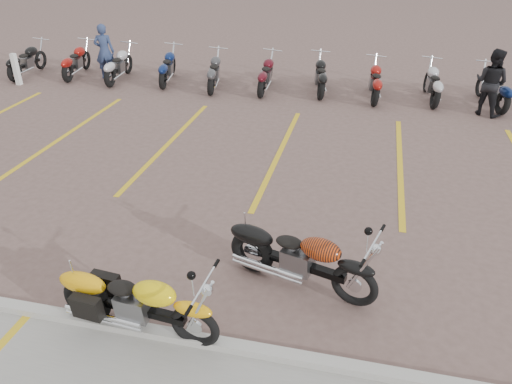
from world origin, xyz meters
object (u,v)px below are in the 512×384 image
person_a (105,51)px  person_b (491,82)px  yellow_cruiser (135,303)px  bollard (16,69)px  flame_cruiser (298,259)px

person_a → person_b: (11.83, -0.87, 0.00)m
person_a → yellow_cruiser: bearing=106.7°
yellow_cruiser → bollard: (-8.55, 9.32, 0.04)m
yellow_cruiser → person_b: 11.37m
flame_cruiser → bollard: size_ratio=2.25×
flame_cruiser → person_a: bearing=146.7°
bollard → person_b: bearing=2.0°
flame_cruiser → person_b: person_b is taller
yellow_cruiser → bollard: bearing=137.9°
yellow_cruiser → person_b: (5.72, 9.82, 0.44)m
flame_cruiser → bollard: bearing=158.8°
flame_cruiser → person_a: size_ratio=1.26×
person_b → yellow_cruiser: bearing=93.9°
yellow_cruiser → person_a: size_ratio=1.25×
yellow_cruiser → flame_cruiser: size_ratio=0.99×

